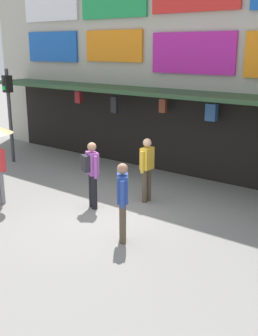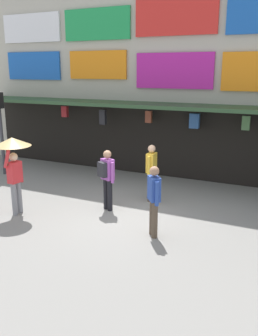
{
  "view_description": "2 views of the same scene",
  "coord_description": "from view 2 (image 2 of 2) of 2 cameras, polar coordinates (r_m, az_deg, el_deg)",
  "views": [
    {
      "loc": [
        6.11,
        -7.0,
        3.88
      ],
      "look_at": [
        0.4,
        0.43,
        1.13
      ],
      "focal_mm": 44.23,
      "sensor_mm": 36.0,
      "label": 1
    },
    {
      "loc": [
        4.08,
        -8.22,
        3.76
      ],
      "look_at": [
        0.06,
        0.29,
        1.22
      ],
      "focal_mm": 39.22,
      "sensor_mm": 36.0,
      "label": 2
    }
  ],
  "objects": [
    {
      "name": "ground_plane",
      "position": [
        9.92,
        -1.04,
        -7.21
      ],
      "size": [
        80.0,
        80.0,
        0.0
      ],
      "primitive_type": "plane",
      "color": "gray"
    },
    {
      "name": "pedestrian_with_umbrella",
      "position": [
        9.94,
        -17.56,
        2.06
      ],
      "size": [
        0.96,
        0.96,
        2.08
      ],
      "color": "gray",
      "rests_on": "ground"
    },
    {
      "name": "shopfront",
      "position": [
        13.42,
        7.9,
        15.81
      ],
      "size": [
        18.0,
        2.6,
        8.0
      ],
      "color": "#B2AD9E",
      "rests_on": "ground"
    },
    {
      "name": "pedestrian_in_white",
      "position": [
        9.93,
        -3.46,
        -1.2
      ],
      "size": [
        0.49,
        0.45,
        1.68
      ],
      "color": "black",
      "rests_on": "ground"
    },
    {
      "name": "pedestrian_in_green",
      "position": [
        10.66,
        3.49,
        -0.26
      ],
      "size": [
        0.23,
        0.53,
        1.68
      ],
      "color": "brown",
      "rests_on": "ground"
    },
    {
      "name": "pedestrian_in_purple",
      "position": [
        8.37,
        3.89,
        -4.58
      ],
      "size": [
        0.4,
        0.43,
        1.68
      ],
      "color": "brown",
      "rests_on": "ground"
    },
    {
      "name": "traffic_light_near",
      "position": [
        14.01,
        -19.47,
        7.58
      ],
      "size": [
        0.3,
        0.34,
        3.2
      ],
      "color": "#38383D",
      "rests_on": "ground"
    }
  ]
}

